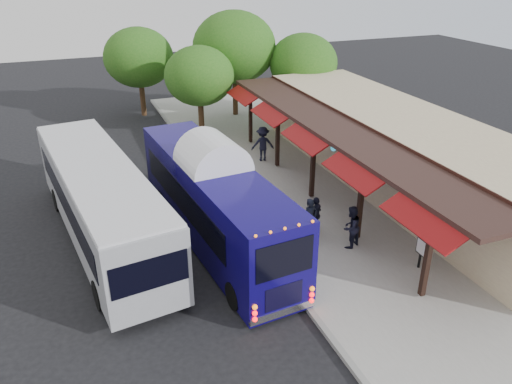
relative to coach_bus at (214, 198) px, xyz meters
name	(u,v)px	position (x,y,z in m)	size (l,w,h in m)	color
ground	(269,261)	(1.45, -2.11, -1.90)	(90.00, 90.00, 0.00)	black
sidewalk	(334,195)	(6.45, 1.89, -1.82)	(10.00, 40.00, 0.15)	#9E9B93
curb	(236,212)	(1.50, 1.89, -1.82)	(0.20, 40.00, 0.16)	gray
station_shelter	(398,150)	(9.83, 1.89, -0.05)	(8.15, 20.00, 3.60)	tan
coach_bus	(214,198)	(0.00, 0.00, 0.00)	(3.35, 11.21, 3.54)	#10085D
city_bus	(101,200)	(-4.09, 1.70, -0.10)	(4.27, 12.35, 3.25)	#95979E
ped_a	(310,219)	(3.51, -1.34, -0.90)	(0.62, 0.40, 1.69)	black
ped_b	(351,227)	(4.63, -2.52, -0.89)	(0.83, 0.65, 1.72)	black
ped_c	(316,215)	(3.94, -0.98, -0.98)	(0.90, 0.38, 1.54)	black
ped_d	(263,144)	(4.85, 7.02, -0.80)	(1.23, 0.71, 1.91)	black
sign_board	(421,248)	(6.22, -4.68, -0.94)	(0.08, 0.54, 1.19)	black
tree_left	(199,76)	(3.10, 13.14, 1.76)	(4.29, 4.29, 5.49)	#382314
tree_mid	(234,47)	(6.33, 15.84, 2.88)	(5.59, 5.59, 7.16)	#382314
tree_right	(303,63)	(10.37, 13.55, 1.96)	(4.53, 4.53, 5.79)	#382314
tree_far	(139,58)	(0.33, 18.47, 2.14)	(4.73, 4.73, 6.06)	#382314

